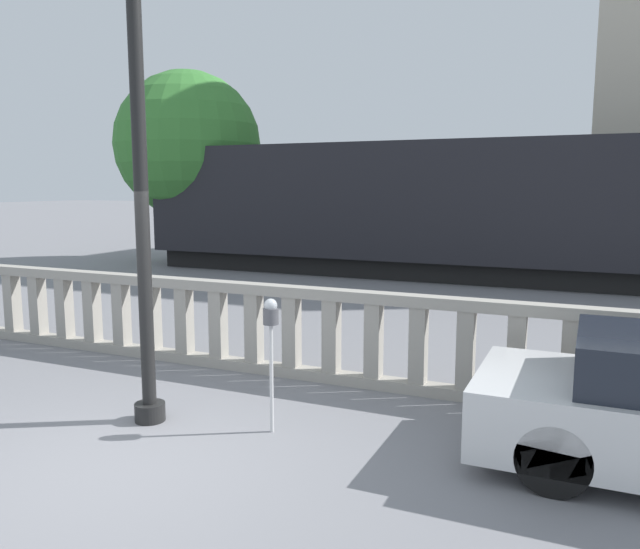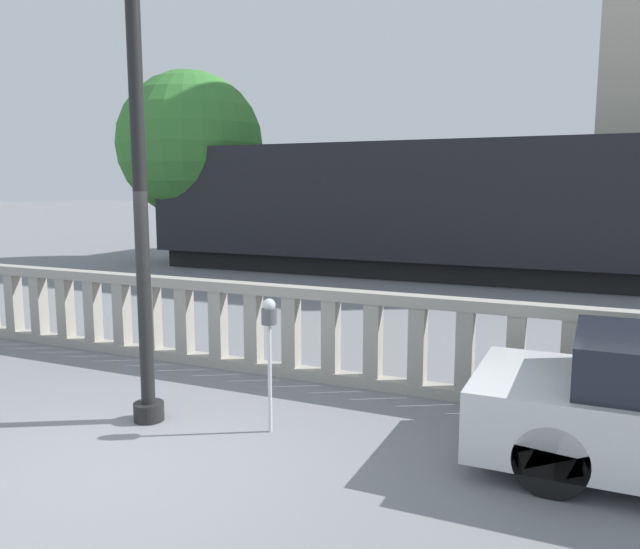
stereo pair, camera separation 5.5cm
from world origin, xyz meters
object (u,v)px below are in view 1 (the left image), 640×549
Objects in this scene: train_near at (552,209)px; train_far at (467,195)px; lamppost at (141,176)px; tree_left at (188,145)px; parking_meter at (271,326)px.

train_near is 17.75m from train_far.
lamppost is 12.58m from train_near.
train_near is at bearing -72.33° from train_far.
tree_left reaches higher than train_near.
parking_meter is 0.05× the size of train_far.
lamppost reaches higher than train_near.
train_far is 4.17× the size of tree_left.
tree_left is (-6.00, -16.88, 1.84)m from train_far.
tree_left reaches higher than parking_meter.
train_near is at bearing -0.14° from tree_left.
tree_left is at bearing 179.86° from train_near.
lamppost is 0.84× the size of tree_left.
parking_meter is at bearing 10.83° from lamppost.
train_far is at bearing 94.06° from lamppost.
lamppost reaches higher than parking_meter.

